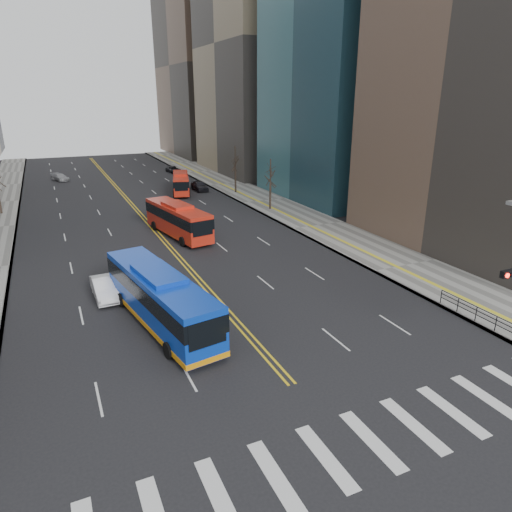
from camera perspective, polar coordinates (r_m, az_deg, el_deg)
ground at (r=21.44m, az=11.58°, el=-22.53°), size 220.00×220.00×0.00m
sidewalk_right at (r=65.32m, az=1.01°, el=6.93°), size 7.00×130.00×0.15m
crosswalk at (r=21.44m, az=11.58°, el=-22.52°), size 26.70×4.00×0.01m
centerline at (r=69.71m, az=-15.88°, el=6.93°), size 0.55×100.00×0.01m
office_towers at (r=82.22m, az=-19.19°, el=25.25°), size 83.00×134.00×58.00m
pedestrian_railing at (r=33.41m, az=25.84°, el=-6.26°), size 0.06×6.06×1.02m
street_trees at (r=48.05m, az=-20.81°, el=6.97°), size 35.20×47.20×7.60m
blue_bus at (r=30.12m, az=-11.89°, el=-5.02°), size 4.80×13.12×3.72m
red_bus_near at (r=49.08m, az=-9.75°, el=4.70°), size 4.47×11.43×3.54m
red_bus_far at (r=71.63m, az=-9.37°, el=9.16°), size 4.73×10.01×3.13m
car_white at (r=35.59m, az=-18.40°, el=-3.85°), size 1.72×4.57×1.49m
car_dark_mid at (r=73.26m, az=-7.08°, el=8.72°), size 1.86×4.60×1.57m
car_silver at (r=88.28m, az=-23.29°, el=9.02°), size 3.35×4.71×1.27m
car_dark_far at (r=91.72m, az=-10.25°, el=10.59°), size 2.45×4.51×1.20m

